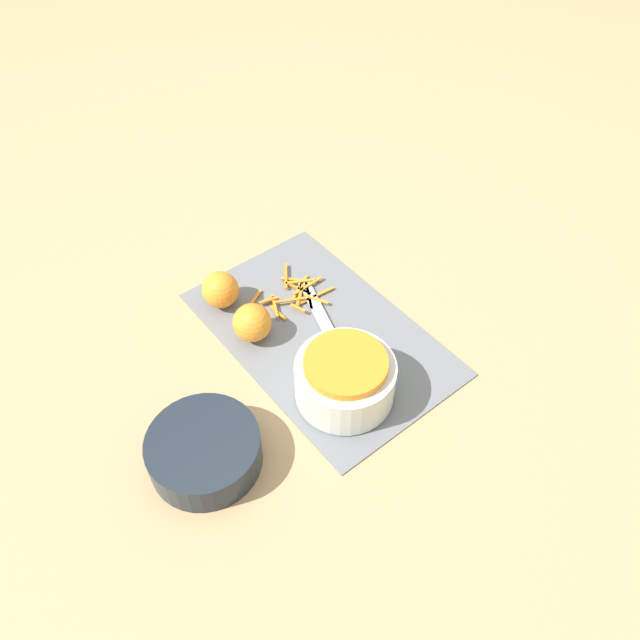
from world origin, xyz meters
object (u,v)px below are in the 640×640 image
Objects in this scene: bowl_speckled at (345,378)px; bowl_dark at (204,451)px; orange_right at (252,323)px; orange_left at (220,290)px; knife at (338,348)px.

bowl_dark is at bearing 80.86° from bowl_speckled.
bowl_speckled reaches higher than orange_right.
bowl_speckled is at bearing -171.66° from orange_left.
bowl_speckled is 0.20m from orange_right.
bowl_dark is 0.29m from knife.
orange_right is at bearing 12.77° from bowl_speckled.
bowl_speckled is at bearing -99.14° from bowl_dark.
orange_left is (0.22, 0.09, 0.03)m from knife.
orange_left is at bearing -0.35° from orange_right.
bowl_dark is 2.50× the size of orange_right.
orange_left is (0.26, -0.19, 0.01)m from bowl_dark.
orange_left is 0.10m from orange_right.
bowl_dark is 0.64× the size of knife.
bowl_dark is at bearing 128.97° from orange_right.
orange_right is (0.16, -0.19, 0.01)m from bowl_dark.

